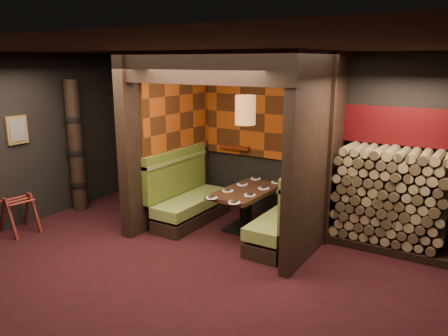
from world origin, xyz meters
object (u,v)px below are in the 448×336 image
(dining_table, at_px, (246,204))
(totem_column, at_px, (76,147))
(luggage_rack, at_px, (19,213))
(booth_bench_left, at_px, (187,199))
(firewood_stack, at_px, (396,200))
(booth_bench_right, at_px, (289,220))
(pendant_lamp, at_px, (245,110))

(dining_table, bearing_deg, totem_column, -166.95)
(luggage_rack, bearing_deg, booth_bench_left, 42.40)
(luggage_rack, relative_size, firewood_stack, 0.39)
(firewood_stack, bearing_deg, luggage_rack, -154.26)
(booth_bench_right, xyz_separation_m, dining_table, (-0.84, 0.18, 0.05))
(dining_table, relative_size, pendant_lamp, 1.21)
(dining_table, bearing_deg, firewood_stack, 13.38)
(totem_column, bearing_deg, luggage_rack, -86.43)
(dining_table, bearing_deg, luggage_rack, -146.68)
(pendant_lamp, bearing_deg, booth_bench_right, -8.63)
(luggage_rack, bearing_deg, firewood_stack, 25.74)
(booth_bench_right, bearing_deg, firewood_stack, 27.35)
(pendant_lamp, bearing_deg, firewood_stack, 14.61)
(booth_bench_right, xyz_separation_m, firewood_stack, (1.35, 0.70, 0.35))
(dining_table, distance_m, firewood_stack, 2.28)
(booth_bench_left, relative_size, pendant_lamp, 1.46)
(booth_bench_right, distance_m, firewood_stack, 1.56)
(booth_bench_left, distance_m, luggage_rack, 2.72)
(pendant_lamp, relative_size, luggage_rack, 1.64)
(booth_bench_left, relative_size, firewood_stack, 0.92)
(totem_column, distance_m, firewood_stack, 5.50)
(booth_bench_left, height_order, pendant_lamp, pendant_lamp)
(booth_bench_left, distance_m, totem_column, 2.30)
(booth_bench_left, distance_m, booth_bench_right, 1.89)
(luggage_rack, height_order, firewood_stack, firewood_stack)
(dining_table, bearing_deg, pendant_lamp, -90.00)
(firewood_stack, bearing_deg, dining_table, -166.62)
(booth_bench_right, bearing_deg, totem_column, -172.14)
(pendant_lamp, bearing_deg, booth_bench_left, -173.08)
(dining_table, xyz_separation_m, firewood_stack, (2.20, 0.52, 0.30))
(booth_bench_right, xyz_separation_m, totem_column, (-3.98, -0.55, 0.79))
(booth_bench_right, xyz_separation_m, luggage_rack, (-3.90, -1.83, -0.07))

